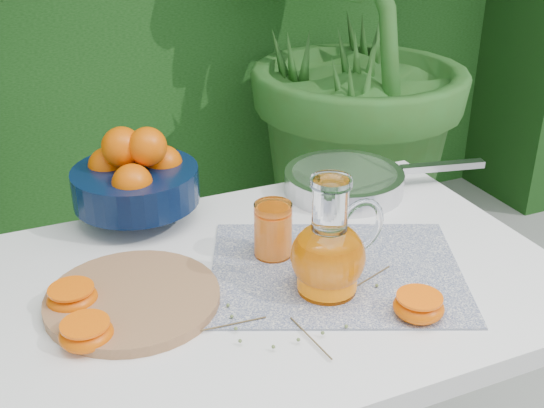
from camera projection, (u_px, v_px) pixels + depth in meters
name	position (u px, v px, depth m)	size (l,w,h in m)	color
potted_plant_right	(336.00, 32.00, 2.38)	(1.76, 1.76, 1.76)	#326121
white_table	(276.00, 312.00, 1.25)	(1.00, 0.70, 0.75)	white
placemat	(336.00, 271.00, 1.22)	(0.44, 0.35, 0.00)	#0D1B4D
cutting_board	(133.00, 299.00, 1.12)	(0.29, 0.29, 0.02)	#A16948
fruit_bowl	(136.00, 177.00, 1.36)	(0.32, 0.32, 0.20)	black
juice_pitcher	(329.00, 253.00, 1.13)	(0.19, 0.14, 0.21)	white
juice_tumbler	(273.00, 231.00, 1.24)	(0.08, 0.08, 0.10)	white
saute_pan	(346.00, 180.00, 1.50)	(0.48, 0.31, 0.05)	#BABABF
orange_halves	(194.00, 312.00, 1.07)	(0.60, 0.34, 0.04)	#F25602
thyme_sprigs	(308.00, 311.00, 1.10)	(0.37, 0.24, 0.01)	brown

